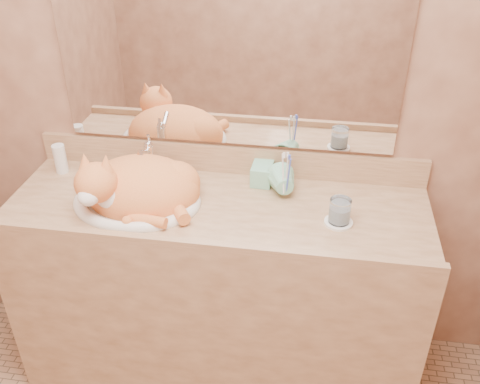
% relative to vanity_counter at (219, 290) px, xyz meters
% --- Properties ---
extents(wall_back, '(2.40, 0.02, 2.50)m').
position_rel_vanity_counter_xyz_m(wall_back, '(0.00, 0.28, 0.82)').
color(wall_back, brown).
rests_on(wall_back, ground).
extents(vanity_counter, '(1.60, 0.55, 0.85)m').
position_rel_vanity_counter_xyz_m(vanity_counter, '(0.00, 0.00, 0.00)').
color(vanity_counter, brown).
rests_on(vanity_counter, floor).
extents(mirror, '(1.30, 0.02, 0.80)m').
position_rel_vanity_counter_xyz_m(mirror, '(0.00, 0.26, 0.97)').
color(mirror, white).
rests_on(mirror, wall_back).
extents(sink_basin, '(0.50, 0.43, 0.15)m').
position_rel_vanity_counter_xyz_m(sink_basin, '(-0.30, -0.02, 0.50)').
color(sink_basin, white).
rests_on(sink_basin, vanity_counter).
extents(faucet, '(0.07, 0.13, 0.18)m').
position_rel_vanity_counter_xyz_m(faucet, '(-0.30, 0.16, 0.51)').
color(faucet, silver).
rests_on(faucet, vanity_counter).
extents(cat, '(0.46, 0.38, 0.24)m').
position_rel_vanity_counter_xyz_m(cat, '(-0.30, -0.02, 0.50)').
color(cat, orange).
rests_on(cat, sink_basin).
extents(soap_dispenser, '(0.08, 0.09, 0.18)m').
position_rel_vanity_counter_xyz_m(soap_dispenser, '(0.15, 0.15, 0.51)').
color(soap_dispenser, '#7FCCA8').
rests_on(soap_dispenser, vanity_counter).
extents(toothbrush_cup, '(0.14, 0.14, 0.10)m').
position_rel_vanity_counter_xyz_m(toothbrush_cup, '(0.25, 0.08, 0.48)').
color(toothbrush_cup, '#7FCCA8').
rests_on(toothbrush_cup, vanity_counter).
extents(toothbrushes, '(0.03, 0.03, 0.21)m').
position_rel_vanity_counter_xyz_m(toothbrushes, '(0.25, 0.08, 0.55)').
color(toothbrushes, white).
rests_on(toothbrushes, toothbrush_cup).
extents(saucer, '(0.10, 0.10, 0.01)m').
position_rel_vanity_counter_xyz_m(saucer, '(0.45, -0.04, 0.43)').
color(saucer, white).
rests_on(saucer, vanity_counter).
extents(water_glass, '(0.08, 0.08, 0.09)m').
position_rel_vanity_counter_xyz_m(water_glass, '(0.45, -0.04, 0.48)').
color(water_glass, silver).
rests_on(water_glass, saucer).
extents(lotion_bottle, '(0.05, 0.05, 0.12)m').
position_rel_vanity_counter_xyz_m(lotion_bottle, '(-0.69, 0.16, 0.49)').
color(lotion_bottle, white).
rests_on(lotion_bottle, vanity_counter).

